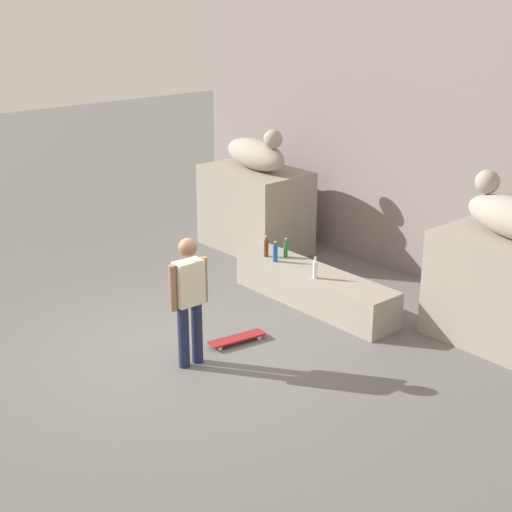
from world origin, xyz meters
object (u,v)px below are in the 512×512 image
object	(u,v)px
bottle_blue	(275,253)
bottle_brown	(266,248)
bottle_clear	(315,269)
bottle_green	(286,249)
skateboard	(237,338)
statue_reclining_left	(256,153)
skater	(189,296)

from	to	relation	value
bottle_blue	bottle_brown	xyz separation A→B (m)	(-0.26, 0.05, 0.01)
bottle_clear	bottle_green	world-z (taller)	bottle_clear
skateboard	bottle_blue	size ratio (longest dim) A/B	2.57
bottle_clear	bottle_brown	bearing A→B (deg)	176.10
bottle_blue	bottle_clear	distance (m)	0.88
skateboard	bottle_blue	world-z (taller)	bottle_blue
statue_reclining_left	skater	distance (m)	4.57
statue_reclining_left	skateboard	xyz separation A→B (m)	(2.73, -2.69, -1.68)
bottle_clear	bottle_green	bearing A→B (deg)	162.65
skateboard	bottle_brown	distance (m)	2.02
statue_reclining_left	bottle_blue	bearing A→B (deg)	-25.24
bottle_brown	bottle_clear	size ratio (longest dim) A/B	1.03
bottle_clear	skateboard	bearing A→B (deg)	-89.36
skateboard	bottle_green	bearing A→B (deg)	-142.73
bottle_blue	bottle_green	xyz separation A→B (m)	(-0.05, 0.26, -0.01)
bottle_blue	bottle_green	world-z (taller)	bottle_blue
skateboard	bottle_blue	xyz separation A→B (m)	(-0.90, 1.49, 0.62)
skater	skateboard	distance (m)	1.18
skateboard	bottle_brown	size ratio (longest dim) A/B	2.48
skater	bottle_clear	size ratio (longest dim) A/B	5.21
bottle_clear	bottle_green	distance (m)	0.98
bottle_blue	bottle_brown	bearing A→B (deg)	169.80
skateboard	bottle_green	distance (m)	2.08
bottle_blue	skateboard	bearing A→B (deg)	-58.96
statue_reclining_left	bottle_brown	bearing A→B (deg)	-28.27
skater	bottle_blue	bearing A→B (deg)	-154.56
bottle_blue	bottle_brown	distance (m)	0.26
skater	bottle_green	bearing A→B (deg)	-155.70
bottle_brown	bottle_clear	distance (m)	1.14
bottle_blue	bottle_clear	bearing A→B (deg)	-2.02
bottle_blue	bottle_green	bearing A→B (deg)	101.14
bottle_blue	statue_reclining_left	bearing A→B (deg)	146.69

